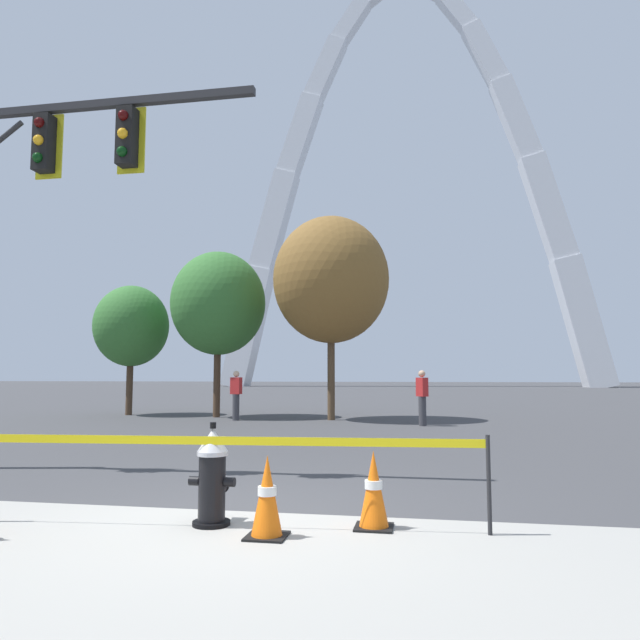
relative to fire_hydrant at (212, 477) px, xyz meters
name	(u,v)px	position (x,y,z in m)	size (l,w,h in m)	color
ground_plane	(239,518)	(0.16, 0.35, -0.47)	(240.00, 240.00, 0.00)	#3D3D3F
fire_hydrant	(212,477)	(0.00, 0.00, 0.00)	(0.46, 0.48, 0.99)	black
caution_tape_barrier	(223,462)	(0.14, -0.09, 0.15)	(4.98, 0.43, 0.90)	#232326
traffic_cone_by_hydrant	(374,490)	(1.55, 0.15, -0.11)	(0.36, 0.36, 0.73)	black
traffic_cone_curb_edge	(267,497)	(0.64, -0.32, -0.11)	(0.36, 0.36, 0.73)	black
monument_arch	(405,201)	(0.16, 67.99, 23.35)	(48.42, 3.24, 55.32)	silver
tree_far_left	(131,326)	(-8.59, 14.30, 2.79)	(2.73, 2.73, 4.77)	#473323
tree_left_mid	(218,303)	(-5.04, 13.80, 3.50)	(3.32, 3.32, 5.80)	#473323
tree_center_left	(331,280)	(-0.93, 13.27, 4.14)	(3.84, 3.84, 6.73)	brown
pedestrian_walking_left	(422,397)	(2.00, 11.57, 0.35)	(0.36, 0.39, 1.59)	#38383D
pedestrian_standing_center	(236,395)	(-3.93, 12.56, 0.35)	(0.38, 0.28, 1.59)	#38383D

